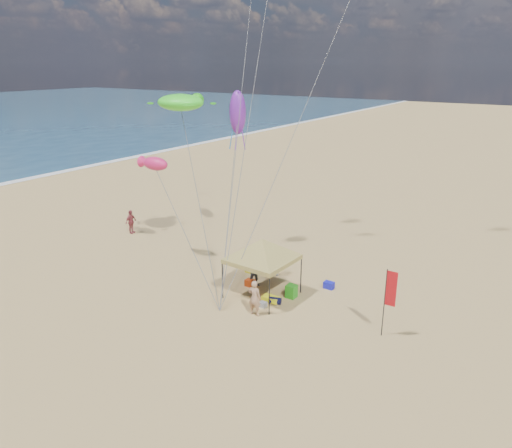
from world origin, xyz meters
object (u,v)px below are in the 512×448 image
object	(u,v)px
chair_green	(291,291)
feather_flag	(389,293)
canopy_tent	(262,241)
person_near_b	(255,272)
person_far_a	(131,222)
beach_cart	(271,299)
person_near_c	(276,260)
cooler_red	(250,283)
person_near_a	(255,298)
cooler_blue	(329,285)
chair_yellow	(251,266)

from	to	relation	value
chair_green	feather_flag	bearing A→B (deg)	-10.21
canopy_tent	person_near_b	xyz separation A→B (m)	(-0.94, 0.75, -2.21)
canopy_tent	person_far_a	bearing A→B (deg)	167.18
beach_cart	person_far_a	xyz separation A→B (m)	(-14.07, 3.43, 0.67)
feather_flag	chair_green	size ratio (longest dim) A/B	4.69
person_near_b	person_near_c	distance (m)	1.88
chair_green	person_far_a	xyz separation A→B (m)	(-14.67, 2.36, 0.52)
cooler_red	person_near_a	bearing A→B (deg)	-51.80
person_far_a	person_near_b	bearing A→B (deg)	-106.64
canopy_tent	cooler_blue	size ratio (longest dim) A/B	11.08
feather_flag	person_near_a	size ratio (longest dim) A/B	1.80
cooler_blue	chair_green	size ratio (longest dim) A/B	0.77
canopy_tent	person_near_c	size ratio (longest dim) A/B	3.23
person_near_a	person_near_b	world-z (taller)	person_near_a
person_far_a	chair_green	bearing A→B (deg)	-105.36
canopy_tent	beach_cart	size ratio (longest dim) A/B	6.65
feather_flag	cooler_red	world-z (taller)	feather_flag
chair_yellow	person_near_a	xyz separation A→B (m)	(3.05, -4.11, 0.56)
cooler_blue	person_far_a	world-z (taller)	person_far_a
canopy_tent	person_near_a	xyz separation A→B (m)	(0.83, -1.95, -2.16)
chair_green	person_near_c	size ratio (longest dim) A/B	0.38
feather_flag	chair_yellow	bearing A→B (deg)	164.67
person_near_a	canopy_tent	bearing A→B (deg)	-74.35
chair_yellow	person_near_b	size ratio (longest dim) A/B	0.41
person_near_b	beach_cart	bearing A→B (deg)	-72.09
canopy_tent	person_near_b	bearing A→B (deg)	141.43
canopy_tent	person_far_a	distance (m)	13.77
cooler_red	person_near_b	size ratio (longest dim) A/B	0.31
cooler_red	person_near_c	distance (m)	2.21
beach_cart	chair_yellow	bearing A→B (deg)	139.64
beach_cart	canopy_tent	bearing A→B (deg)	152.87
person_near_a	person_far_a	world-z (taller)	person_near_a
chair_yellow	person_near_a	size ratio (longest dim) A/B	0.38
feather_flag	cooler_red	distance (m)	8.30
cooler_blue	chair_green	bearing A→B (deg)	-119.62
chair_green	person_near_a	distance (m)	2.73
person_near_b	cooler_blue	bearing A→B (deg)	-9.14
feather_flag	chair_green	world-z (taller)	feather_flag
person_near_c	person_far_a	distance (m)	12.50
person_near_a	person_far_a	size ratio (longest dim) A/B	1.05
cooler_blue	chair_green	xyz separation A→B (m)	(-1.18, -2.08, 0.16)
chair_yellow	person_near_a	bearing A→B (deg)	-53.46
cooler_red	cooler_blue	bearing A→B (deg)	30.13
canopy_tent	chair_yellow	xyz separation A→B (m)	(-2.22, 2.16, -2.72)
cooler_red	chair_green	world-z (taller)	chair_green
chair_yellow	person_near_a	world-z (taller)	person_near_a
cooler_blue	person_far_a	bearing A→B (deg)	178.97
canopy_tent	chair_green	distance (m)	3.13
person_near_a	person_near_b	bearing A→B (deg)	-64.15
person_near_c	person_far_a	world-z (taller)	person_near_c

